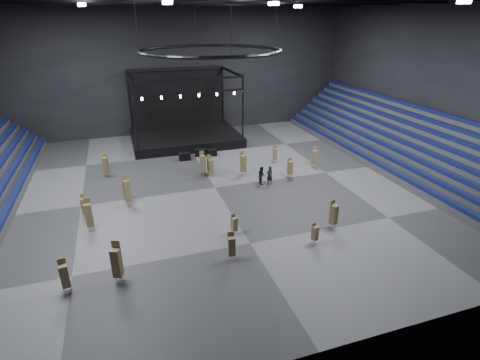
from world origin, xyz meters
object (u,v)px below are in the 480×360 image
object	(u,v)px
chair_stack_1	(243,163)
chair_stack_7	(203,163)
chair_stack_4	(231,246)
chair_stack_10	(234,224)
flight_case_left	(185,157)
chair_stack_14	(290,167)
chair_stack_15	(106,165)
chair_stack_16	(89,215)
chair_stack_9	(315,233)
stage	(184,130)
flight_case_right	(212,153)
chair_stack_3	(209,164)
chair_stack_11	(275,154)
chair_stack_2	(315,157)
chair_stack_6	(117,262)
crew_member	(262,175)
man_center	(270,175)
chair_stack_0	(84,206)
chair_stack_8	(64,275)
chair_stack_5	(127,190)
chair_stack_13	(211,166)
flight_case_mid	(200,153)
chair_stack_12	(334,214)

from	to	relation	value
chair_stack_1	chair_stack_7	distance (m)	4.30
chair_stack_4	chair_stack_10	distance (m)	3.36
flight_case_left	chair_stack_14	xyz separation A→B (m)	(9.60, -8.62, 0.69)
chair_stack_15	chair_stack_14	bearing A→B (deg)	-1.57
chair_stack_7	chair_stack_16	bearing A→B (deg)	-150.45
chair_stack_9	chair_stack_15	size ratio (longest dim) A/B	0.67
chair_stack_15	stage	bearing A→B (deg)	61.43
flight_case_right	chair_stack_3	bearing A→B (deg)	-107.11
stage	chair_stack_11	size ratio (longest dim) A/B	7.16
chair_stack_2	chair_stack_6	size ratio (longest dim) A/B	0.80
chair_stack_7	crew_member	xyz separation A→B (m)	(5.19, -3.95, -0.46)
chair_stack_10	chair_stack_11	size ratio (longest dim) A/B	0.88
chair_stack_2	chair_stack_9	xyz separation A→B (m)	(-7.55, -13.90, -0.32)
flight_case_right	chair_stack_10	distance (m)	18.19
flight_case_left	man_center	world-z (taller)	man_center
stage	chair_stack_11	bearing A→B (deg)	-53.47
flight_case_right	chair_stack_0	world-z (taller)	chair_stack_0
chair_stack_7	flight_case_left	bearing A→B (deg)	93.88
chair_stack_8	crew_member	xyz separation A→B (m)	(17.41, 11.49, -0.30)
stage	chair_stack_7	distance (m)	12.79
chair_stack_5	chair_stack_7	xyz separation A→B (m)	(7.99, 4.64, -0.11)
chair_stack_7	chair_stack_15	distance (m)	10.26
chair_stack_5	chair_stack_6	world-z (taller)	chair_stack_6
chair_stack_2	chair_stack_13	xyz separation A→B (m)	(-11.73, 1.28, -0.12)
chair_stack_0	chair_stack_4	distance (m)	13.85
flight_case_left	flight_case_mid	size ratio (longest dim) A/B	1.01
chair_stack_10	stage	bearing A→B (deg)	72.16
chair_stack_3	chair_stack_9	world-z (taller)	chair_stack_3
chair_stack_0	chair_stack_1	xyz separation A→B (m)	(15.65, 4.60, 0.24)
chair_stack_10	chair_stack_4	bearing A→B (deg)	-126.72
chair_stack_3	chair_stack_7	xyz separation A→B (m)	(-0.77, -0.40, 0.29)
stage	chair_stack_10	size ratio (longest dim) A/B	8.19
flight_case_right	chair_stack_9	xyz separation A→B (m)	(2.59, -21.11, 0.51)
chair_stack_12	chair_stack_16	world-z (taller)	chair_stack_16
chair_stack_5	man_center	distance (m)	13.92
chair_stack_5	chair_stack_16	size ratio (longest dim) A/B	1.03
chair_stack_4	chair_stack_11	bearing A→B (deg)	65.12
chair_stack_2	chair_stack_10	world-z (taller)	chair_stack_2
chair_stack_13	crew_member	size ratio (longest dim) A/B	1.15
chair_stack_16	flight_case_left	bearing A→B (deg)	55.97
chair_stack_6	chair_stack_13	distance (m)	18.13
chair_stack_4	chair_stack_15	distance (m)	20.18
flight_case_left	flight_case_right	distance (m)	3.44
man_center	chair_stack_15	bearing A→B (deg)	-37.18
crew_member	stage	bearing A→B (deg)	19.73
chair_stack_10	chair_stack_16	distance (m)	11.46
flight_case_mid	chair_stack_2	distance (m)	13.76
chair_stack_6	chair_stack_7	world-z (taller)	chair_stack_6
flight_case_mid	chair_stack_0	size ratio (longest dim) A/B	0.62
chair_stack_0	chair_stack_1	size ratio (longest dim) A/B	0.80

